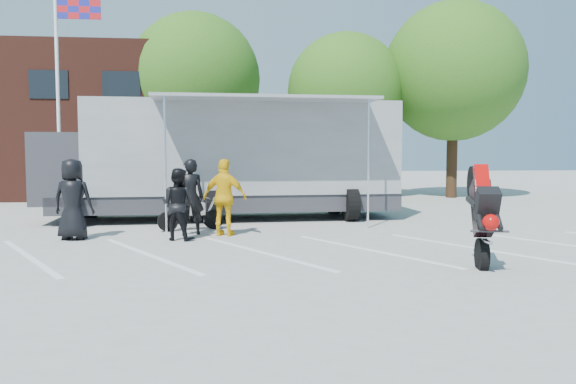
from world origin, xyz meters
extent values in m
plane|color=#A5A5A0|center=(0.00, 0.00, 0.00)|extent=(100.00, 100.00, 0.00)
cube|color=white|center=(0.00, 1.00, 0.01)|extent=(18.09, 13.33, 0.01)
cube|color=#4A2117|center=(-10.00, 18.00, 3.50)|extent=(18.00, 8.00, 7.00)
cylinder|color=white|center=(-6.50, 10.00, 4.00)|extent=(0.12, 0.12, 8.00)
cube|color=red|center=(-5.70, 10.00, 7.30)|extent=(1.50, 0.04, 0.90)
cylinder|color=#382314|center=(-2.00, 16.00, 1.62)|extent=(0.50, 0.50, 3.24)
sphere|color=#244F13|center=(-2.00, 16.00, 5.58)|extent=(6.12, 6.12, 6.12)
cylinder|color=#382314|center=(5.00, 15.00, 1.44)|extent=(0.50, 0.50, 2.88)
sphere|color=#244F13|center=(5.00, 15.00, 4.96)|extent=(5.44, 5.44, 5.44)
cylinder|color=#382314|center=(10.00, 14.50, 1.71)|extent=(0.50, 0.50, 3.42)
sphere|color=#244F13|center=(10.00, 14.50, 5.89)|extent=(6.46, 6.46, 6.46)
imported|color=black|center=(-4.31, 3.27, 1.00)|extent=(1.07, 0.80, 2.00)
imported|color=black|center=(-1.50, 3.85, 0.99)|extent=(0.78, 0.57, 1.98)
imported|color=black|center=(-1.75, 2.94, 0.88)|extent=(1.05, 0.94, 1.76)
imported|color=yellow|center=(-0.60, 3.51, 0.99)|extent=(1.26, 0.88, 1.99)
camera|label=1|loc=(-0.54, -10.92, 2.17)|focal=35.00mm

